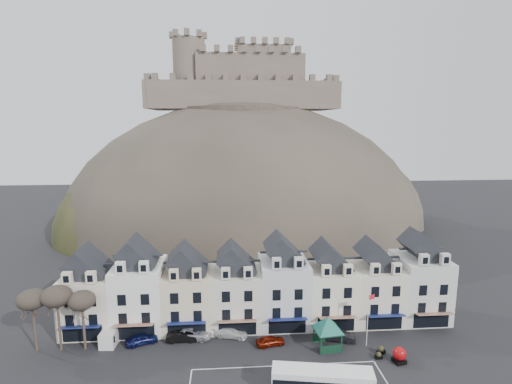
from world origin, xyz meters
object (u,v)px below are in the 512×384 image
Objects in this scene: car_navy at (142,339)px; car_charcoal at (339,335)px; white_van at (111,334)px; car_silver at (192,333)px; red_buoy at (399,355)px; car_white at (231,332)px; car_black at (182,336)px; flagpole at (368,316)px; bus_shelter at (328,324)px; car_maroon at (270,341)px; bus at (322,381)px.

car_charcoal is (26.00, -1.14, 0.03)m from car_navy.
white_van reaches higher than car_silver.
red_buoy is 0.43× the size of car_white.
car_black is 0.92× the size of car_charcoal.
car_white is (-17.67, 3.52, -3.45)m from flagpole.
bus_shelter is 7.81m from car_maroon.
bus_shelter reaches higher than car_navy.
bus is 9.50m from bus_shelter.
bus_shelter is 28.50m from white_van.
bus reaches higher than car_black.
red_buoy reaches higher than car_white.
car_navy is at bearing 174.89° from flagpole.
red_buoy is 8.04m from car_charcoal.
bus_shelter reaches higher than car_white.
car_navy is (-29.35, 2.62, -3.40)m from flagpole.
car_navy is at bearing 166.85° from bus_shelter.
car_navy is 1.01× the size of car_black.
car_white is at bearing 137.05° from bus.
red_buoy is 0.48× the size of car_black.
red_buoy is at bearing 34.90° from bus.
white_van is 4.21m from car_navy.
red_buoy is at bearing -123.47° from car_navy.
white_van is 1.09× the size of car_black.
red_buoy is 36.82m from white_van.
flagpole is at bearing -117.01° from car_navy.
car_navy is at bearing -8.83° from white_van.
bus_shelter is 0.92× the size of flagpole.
car_maroon is at bearing -117.36° from car_navy.
car_charcoal reaches higher than car_black.
car_navy is at bearing 104.20° from car_charcoal.
bus_shelter is 1.61× the size of car_black.
red_buoy reaches higher than car_silver.
flagpole is 23.41m from car_silver.
bus is at bearing -128.11° from car_white.
bus is at bearing -154.73° from red_buoy.
white_van reaches higher than car_navy.
car_black is 0.91× the size of car_white.
car_silver reaches higher than car_navy.
car_maroon is at bearing -3.36° from white_van.
flagpole is at bearing 57.53° from bus.
white_van is 15.79m from car_white.
car_black is (-26.75, 6.80, -0.33)m from red_buoy.
white_van is 1.01× the size of car_charcoal.
car_silver is at bearing 163.74° from red_buoy.
white_van is at bearing 174.00° from flagpole.
car_silver is at bearing 3.46° from white_van.
flagpole reaches higher than red_buoy.
red_buoy is (10.71, 5.06, -0.66)m from bus.
car_charcoal is (4.76, 10.46, -0.93)m from bus.
red_buoy is 27.60m from car_black.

